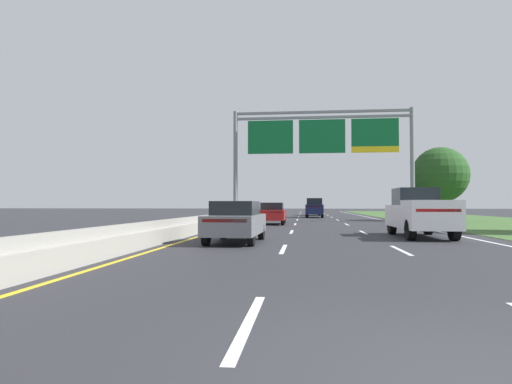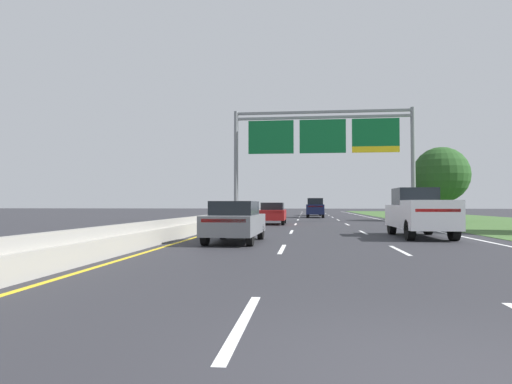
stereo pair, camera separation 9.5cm
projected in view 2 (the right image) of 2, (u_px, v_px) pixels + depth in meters
The scene contains 11 objects.
ground_plane at pixel (319, 221), 38.50m from camera, with size 220.00×220.00×0.00m, color #2B2B30.
lane_striping at pixel (319, 221), 38.04m from camera, with size 11.96×106.00×0.01m.
grass_verge_right at pixel (488, 222), 36.92m from camera, with size 14.00×110.00×0.02m, color #3D602D.
median_barrier_concrete at pixel (244, 217), 39.25m from camera, with size 0.60×110.00×0.85m.
overhead_sign_gantry at pixel (323, 141), 37.12m from camera, with size 15.06×0.42×9.45m.
pickup_truck_white at pixel (419, 213), 19.60m from camera, with size 2.04×5.41×2.20m.
car_black_centre_lane_sedan at pixel (314, 209), 57.38m from camera, with size 1.85×4.41×1.57m.
car_grey_left_lane_sedan at pixel (235, 221), 16.93m from camera, with size 1.91×4.44×1.57m.
car_red_left_lane_sedan at pixel (273, 213), 32.23m from camera, with size 1.87×4.42×1.57m.
car_navy_centre_lane_suv at pixel (315, 207), 48.61m from camera, with size 2.01×4.74×2.11m.
roadside_tree_mid at pixel (441, 175), 38.95m from camera, with size 4.88×4.88×6.49m.
Camera 2 is at (-1.06, -3.92, 1.46)m, focal length 31.12 mm.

